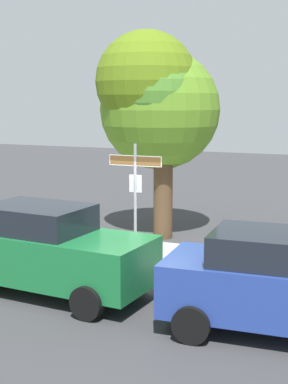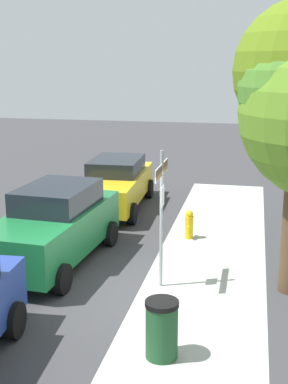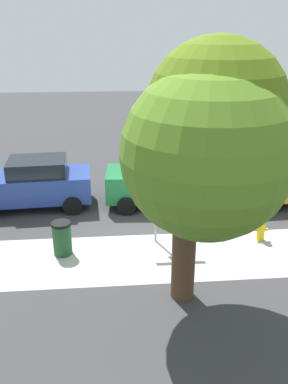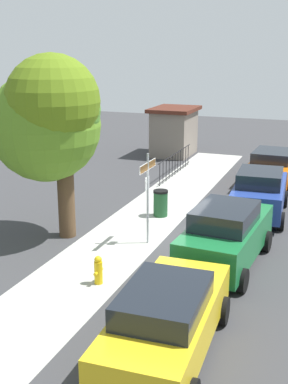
# 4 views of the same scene
# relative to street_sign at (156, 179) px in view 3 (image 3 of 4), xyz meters

# --- Properties ---
(ground_plane) EXTENTS (60.00, 60.00, 0.00)m
(ground_plane) POSITION_rel_street_sign_xyz_m (0.44, -0.40, -1.98)
(ground_plane) COLOR #38383A
(sidewalk_strip) EXTENTS (24.00, 2.60, 0.00)m
(sidewalk_strip) POSITION_rel_street_sign_xyz_m (2.44, 0.90, -1.97)
(sidewalk_strip) COLOR #AAABA2
(sidewalk_strip) RESTS_ON ground_plane
(street_sign) EXTENTS (1.35, 0.07, 2.92)m
(street_sign) POSITION_rel_street_sign_xyz_m (0.00, 0.00, 0.00)
(street_sign) COLOR #9EA0A5
(street_sign) RESTS_ON ground_plane
(shade_tree) EXTENTS (3.47, 3.62, 5.89)m
(shade_tree) POSITION_rel_street_sign_xyz_m (-0.69, 2.92, 1.99)
(shade_tree) COLOR #4B3622
(shade_tree) RESTS_ON ground_plane
(car_green) EXTENTS (4.48, 2.17, 1.82)m
(car_green) POSITION_rel_street_sign_xyz_m (-0.80, -2.67, -1.05)
(car_green) COLOR #196B35
(car_green) RESTS_ON ground_plane
(car_blue) EXTENTS (4.16, 2.16, 1.76)m
(car_blue) POSITION_rel_street_sign_xyz_m (4.00, -2.88, -1.08)
(car_blue) COLOR navy
(car_blue) RESTS_ON ground_plane
(fire_hydrant) EXTENTS (0.42, 0.22, 0.78)m
(fire_hydrant) POSITION_rel_street_sign_xyz_m (-3.16, 0.20, -1.59)
(fire_hydrant) COLOR yellow
(fire_hydrant) RESTS_ON ground_plane
(trash_bin) EXTENTS (0.55, 0.55, 0.98)m
(trash_bin) POSITION_rel_street_sign_xyz_m (2.69, 0.50, -1.48)
(trash_bin) COLOR #1E4C28
(trash_bin) RESTS_ON ground_plane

